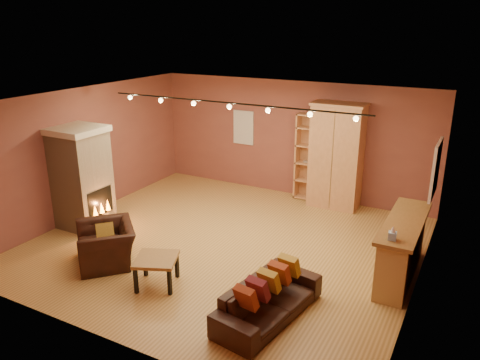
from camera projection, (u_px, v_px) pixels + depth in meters
The scene contains 16 objects.
floor at pixel (225, 244), 9.10m from camera, with size 7.00×7.00×0.00m, color olive.
ceiling at pixel (224, 100), 8.19m from camera, with size 7.00×7.00×0.00m, color brown.
back_wall at pixel (291, 139), 11.36m from camera, with size 7.00×0.02×2.80m, color brown.
left_wall at pixel (86, 152), 10.21m from camera, with size 0.02×6.50×2.80m, color brown.
right_wall at pixel (424, 210), 7.08m from camera, with size 0.02×6.50×2.80m, color brown.
fireplace at pixel (82, 178), 9.61m from camera, with size 1.01×0.98×2.12m.
back_window at pixel (244, 128), 11.87m from camera, with size 0.56×0.04×0.86m, color silver.
bookcase at pixel (314, 157), 11.08m from camera, with size 0.85×0.33×2.09m.
armoire at pixel (336, 156), 10.61m from camera, with size 1.19×0.68×2.42m.
bar_counter at pixel (402, 248), 7.80m from camera, with size 0.58×2.14×1.02m.
tissue_box at pixel (393, 234), 6.94m from camera, with size 0.12×0.12×0.21m.
right_window at pixel (436, 169), 8.18m from camera, with size 0.05×0.90×1.00m, color silver.
loveseat at pixel (269, 294), 6.74m from camera, with size 0.85×1.95×0.78m.
armchair at pixel (106, 238), 8.25m from camera, with size 1.28×1.26×0.95m.
coffee_table at pixel (156, 262), 7.55m from camera, with size 0.86×0.86×0.49m.
track_rail at pixel (229, 105), 8.40m from camera, with size 5.20×0.09×0.13m.
Camera 1 is at (4.13, -7.10, 4.11)m, focal length 35.00 mm.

